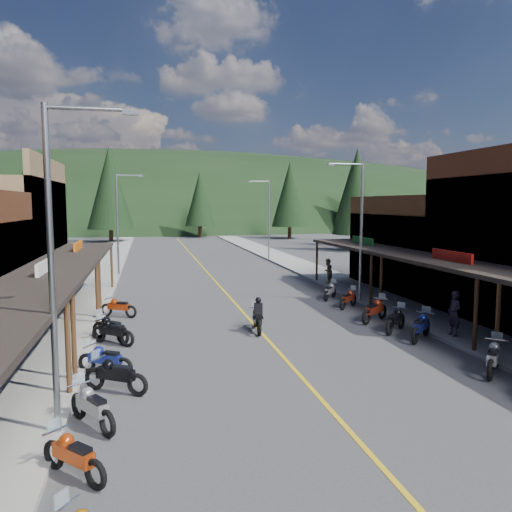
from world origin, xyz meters
TOP-DOWN VIEW (x-y plane):
  - ground at (0.00, 0.00)m, footprint 220.00×220.00m
  - centerline at (0.00, 20.00)m, footprint 0.15×90.00m
  - sidewalk_west at (-8.70, 20.00)m, footprint 3.40×94.00m
  - sidewalk_east at (8.70, 20.00)m, footprint 3.40×94.00m
  - shop_east_3 at (13.75, 11.30)m, footprint 10.90×10.20m
  - streetlight_0 at (-6.95, -6.00)m, footprint 2.16×0.18m
  - streetlight_1 at (-6.95, 22.00)m, footprint 2.16×0.18m
  - streetlight_2 at (6.95, 8.00)m, footprint 2.16×0.18m
  - streetlight_3 at (6.95, 30.00)m, footprint 2.16×0.18m
  - ridge_hill at (0.00, 135.00)m, footprint 310.00×140.00m
  - pine_1 at (-24.00, 70.00)m, footprint 5.88×5.88m
  - pine_2 at (-10.00, 58.00)m, footprint 6.72×6.72m
  - pine_3 at (4.00, 66.00)m, footprint 5.04×5.04m
  - pine_4 at (18.00, 60.00)m, footprint 5.88×5.88m
  - pine_5 at (34.00, 72.00)m, footprint 6.72×6.72m
  - pine_6 at (46.00, 64.00)m, footprint 5.04×5.04m
  - pine_9 at (24.00, 45.00)m, footprint 4.93×4.93m
  - pine_10 at (-18.00, 50.00)m, footprint 5.38×5.38m
  - pine_11 at (20.00, 38.00)m, footprint 5.82×5.82m
  - bike_west_4 at (-6.46, -8.07)m, footprint 1.81×1.87m
  - bike_west_5 at (-6.33, -5.66)m, footprint 1.76×2.19m
  - bike_west_6 at (-5.89, -3.35)m, footprint 2.20×1.76m
  - bike_west_7 at (-6.33, -1.60)m, footprint 2.09×1.61m
  - bike_west_8 at (-6.31, 2.06)m, footprint 2.08×1.88m
  - bike_west_9 at (-6.44, 2.56)m, footprint 2.00×2.12m
  - bike_west_10 at (-6.34, 7.10)m, footprint 2.05×1.57m
  - bike_east_6 at (6.38, -4.32)m, footprint 2.06×2.09m
  - bike_east_7 at (6.25, -0.01)m, footprint 2.15×2.10m
  - bike_east_8 at (5.85, 1.42)m, footprint 2.05×1.97m
  - bike_east_9 at (5.80, 3.39)m, footprint 2.25×1.94m
  - bike_east_10 at (5.85, 6.74)m, footprint 1.91×1.85m
  - bike_east_11 at (5.75, 9.26)m, footprint 1.75×1.96m
  - rider_on_bike at (-0.14, 2.82)m, footprint 0.93×2.19m
  - pedestrian_east_a at (7.70, -0.14)m, footprint 0.49×0.72m
  - pedestrian_east_b at (7.46, 14.26)m, footprint 0.94×0.93m

SIDE VIEW (x-z plane):
  - ground at x=0.00m, z-range 0.00..0.00m
  - ridge_hill at x=0.00m, z-range -30.00..30.00m
  - centerline at x=0.00m, z-range 0.00..0.01m
  - sidewalk_west at x=-8.70m, z-range 0.00..0.15m
  - sidewalk_east at x=8.70m, z-range 0.00..0.15m
  - bike_west_4 at x=-6.46m, z-range 0.00..1.12m
  - bike_east_11 at x=5.75m, z-range 0.00..1.13m
  - bike_west_10 at x=-6.34m, z-range 0.00..1.14m
  - bike_east_10 at x=5.85m, z-range 0.00..1.14m
  - bike_west_7 at x=-6.33m, z-range 0.00..1.16m
  - bike_west_8 at x=-6.31m, z-range 0.00..1.21m
  - bike_east_8 at x=5.85m, z-range 0.00..1.22m
  - bike_west_5 at x=-6.33m, z-range 0.00..1.23m
  - bike_west_6 at x=-5.89m, z-range 0.00..1.23m
  - bike_west_9 at x=-6.44m, z-range 0.00..1.25m
  - bike_east_6 at x=6.38m, z-range 0.00..1.26m
  - bike_east_9 at x=5.80m, z-range 0.00..1.28m
  - bike_east_7 at x=6.25m, z-range 0.00..1.29m
  - rider_on_bike at x=-0.14m, z-range -0.16..1.46m
  - pedestrian_east_b at x=7.46m, z-range 0.15..1.88m
  - pedestrian_east_a at x=7.70m, z-range 0.15..2.08m
  - shop_east_3 at x=13.75m, z-range -0.57..5.63m
  - streetlight_0 at x=-6.95m, z-range 0.46..8.46m
  - streetlight_1 at x=-6.95m, z-range 0.46..8.46m
  - streetlight_2 at x=6.95m, z-range 0.46..8.46m
  - streetlight_3 at x=6.95m, z-range 0.46..8.46m
  - pine_9 at x=24.00m, z-range 0.98..11.78m
  - pine_3 at x=4.00m, z-range 0.98..11.98m
  - pine_6 at x=46.00m, z-range 0.98..11.98m
  - pine_10 at x=-18.00m, z-range 0.98..12.58m
  - pine_11 at x=20.00m, z-range 0.99..13.39m
  - pine_1 at x=-24.00m, z-range 0.99..13.49m
  - pine_4 at x=18.00m, z-range 0.99..13.49m
  - pine_2 at x=-10.00m, z-range 0.99..14.99m
  - pine_5 at x=34.00m, z-range 0.99..14.99m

